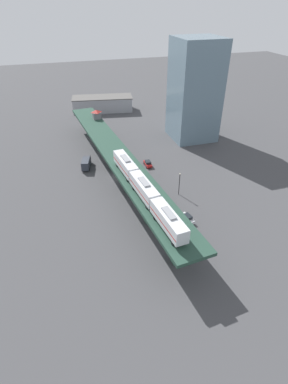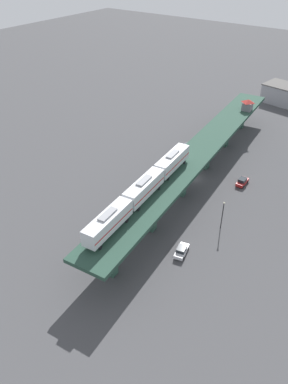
% 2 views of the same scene
% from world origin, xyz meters
% --- Properties ---
extents(ground_plane, '(400.00, 400.00, 0.00)m').
position_xyz_m(ground_plane, '(0.00, 0.00, 0.00)').
color(ground_plane, '#424244').
extents(elevated_viaduct, '(17.23, 92.38, 8.08)m').
position_xyz_m(elevated_viaduct, '(0.02, -0.19, 6.92)').
color(elevated_viaduct, '#244135').
rests_on(elevated_viaduct, ground).
extents(subway_train, '(6.39, 37.30, 4.45)m').
position_xyz_m(subway_train, '(0.93, -24.14, 10.62)').
color(subway_train, silver).
rests_on(subway_train, elevated_viaduct).
extents(signal_hut, '(3.52, 3.52, 3.40)m').
position_xyz_m(signal_hut, '(-0.70, 32.08, 9.88)').
color(signal_hut, slate).
rests_on(signal_hut, elevated_viaduct).
extents(street_car_white, '(2.68, 4.68, 1.89)m').
position_xyz_m(street_car_white, '(11.59, -26.22, 0.94)').
color(street_car_white, silver).
rests_on(street_car_white, ground).
extents(street_car_red, '(1.97, 4.41, 1.89)m').
position_xyz_m(street_car_red, '(11.05, 4.43, 0.94)').
color(street_car_red, '#AD1E1E').
rests_on(street_car_red, ground).
extents(delivery_truck, '(4.07, 7.54, 3.20)m').
position_xyz_m(delivery_truck, '(-8.61, 9.38, 1.76)').
color(delivery_truck, '#333338').
rests_on(delivery_truck, ground).
extents(street_lamp, '(0.44, 0.44, 6.94)m').
position_xyz_m(street_lamp, '(14.30, -14.33, 4.11)').
color(street_lamp, black).
rests_on(street_lamp, ground).
extents(warehouse_building, '(29.84, 14.69, 6.80)m').
position_xyz_m(warehouse_building, '(7.31, 65.16, 3.41)').
color(warehouse_building, '#99999E').
rests_on(warehouse_building, ground).
extents(office_tower, '(16.00, 16.00, 36.00)m').
position_xyz_m(office_tower, '(35.02, 22.89, 18.00)').
color(office_tower, slate).
rests_on(office_tower, ground).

